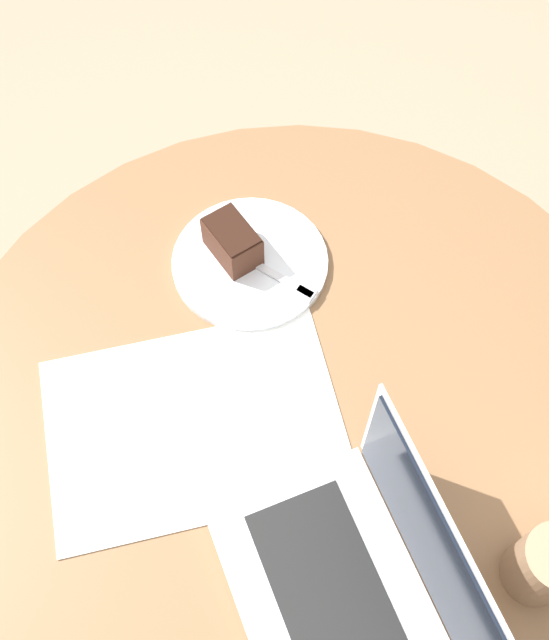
# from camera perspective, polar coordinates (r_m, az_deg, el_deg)

# --- Properties ---
(ground_plane) EXTENTS (12.00, 12.00, 0.00)m
(ground_plane) POSITION_cam_1_polar(r_m,az_deg,el_deg) (1.75, 1.30, -15.75)
(ground_plane) COLOR gray
(dining_table) EXTENTS (1.08, 1.08, 0.72)m
(dining_table) POSITION_cam_1_polar(r_m,az_deg,el_deg) (1.19, 1.87, -9.30)
(dining_table) COLOR brown
(dining_table) RESTS_ON ground_plane
(paper_document) EXTENTS (0.50, 0.46, 0.00)m
(paper_document) POSITION_cam_1_polar(r_m,az_deg,el_deg) (1.06, -6.16, -7.83)
(paper_document) COLOR white
(paper_document) RESTS_ON dining_table
(plate) EXTENTS (0.24, 0.24, 0.01)m
(plate) POSITION_cam_1_polar(r_m,az_deg,el_deg) (1.17, -1.88, 4.44)
(plate) COLOR silver
(plate) RESTS_ON dining_table
(cake_slice) EXTENTS (0.07, 0.10, 0.06)m
(cake_slice) POSITION_cam_1_polar(r_m,az_deg,el_deg) (1.15, -3.23, 6.01)
(cake_slice) COLOR #472619
(cake_slice) RESTS_ON plate
(fork) EXTENTS (0.05, 0.17, 0.00)m
(fork) POSITION_cam_1_polar(r_m,az_deg,el_deg) (1.15, 0.14, 3.39)
(fork) COLOR silver
(fork) RESTS_ON plate
(coffee_glass) EXTENTS (0.08, 0.08, 0.11)m
(coffee_glass) POSITION_cam_1_polar(r_m,az_deg,el_deg) (1.00, 19.90, -17.17)
(coffee_glass) COLOR #997556
(coffee_glass) RESTS_ON dining_table
(laptop) EXTENTS (0.34, 0.40, 0.22)m
(laptop) POSITION_cam_1_polar(r_m,az_deg,el_deg) (0.96, 6.41, -19.77)
(laptop) COLOR silver
(laptop) RESTS_ON dining_table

